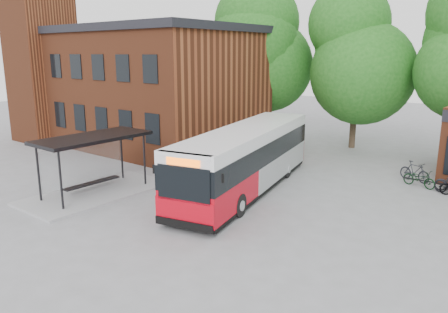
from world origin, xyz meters
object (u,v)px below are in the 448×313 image
Objects in this scene: city_bus at (246,160)px; bicycle_0 at (419,178)px; bicycle_1 at (415,172)px; bus_shelter at (95,165)px.

bicycle_0 is (6.64, 5.89, -1.11)m from city_bus.
bus_shelter is at bearing 155.97° from bicycle_1.
bus_shelter is 16.24m from bicycle_0.
bicycle_1 is (6.16, 6.81, -1.02)m from city_bus.
city_bus is 8.94m from bicycle_0.
bicycle_1 is at bearing 34.95° from city_bus.
bicycle_1 is (11.51, 11.84, -0.91)m from bus_shelter.
city_bus is 7.12× the size of bicycle_0.
bicycle_0 is 1.04m from bicycle_1.
city_bus is (5.35, 5.03, 0.11)m from bus_shelter.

